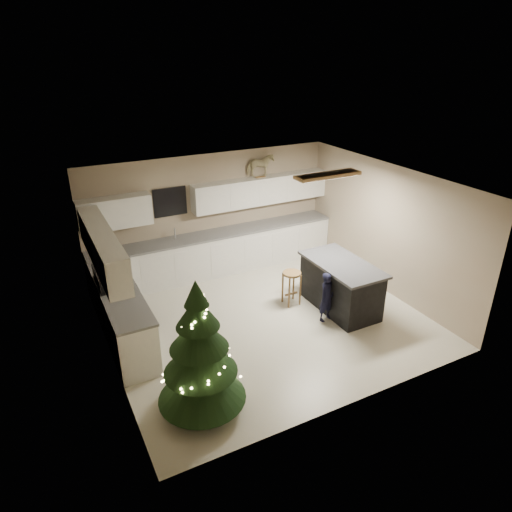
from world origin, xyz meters
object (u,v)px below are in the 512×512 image
(island, at_px, (340,285))
(toddler, at_px, (327,297))
(rocking_horse, at_px, (260,165))
(bar_stool, at_px, (292,280))
(christmas_tree, at_px, (200,359))

(island, relative_size, toddler, 1.80)
(toddler, relative_size, rocking_horse, 1.54)
(bar_stool, xyz_separation_m, rocking_horse, (0.39, 2.05, 1.75))
(island, height_order, bar_stool, island)
(island, height_order, christmas_tree, christmas_tree)
(bar_stool, bearing_deg, christmas_tree, -144.10)
(bar_stool, distance_m, rocking_horse, 2.73)
(island, relative_size, bar_stool, 2.50)
(rocking_horse, bearing_deg, bar_stool, 178.70)
(rocking_horse, bearing_deg, island, -162.78)
(bar_stool, bearing_deg, toddler, -71.74)
(toddler, bearing_deg, rocking_horse, 72.48)
(island, distance_m, toddler, 0.54)
(island, xyz_separation_m, christmas_tree, (-3.33, -1.32, 0.35))
(christmas_tree, bearing_deg, toddler, 20.71)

